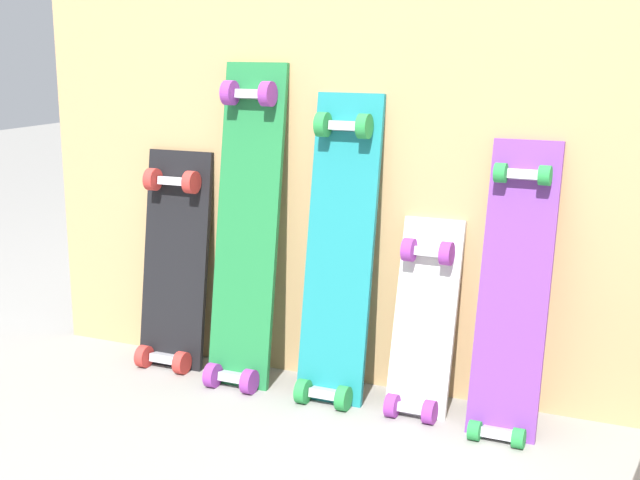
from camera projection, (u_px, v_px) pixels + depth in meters
name	position (u px, v px, depth m)	size (l,w,h in m)	color
ground_plane	(330.00, 384.00, 2.52)	(12.00, 12.00, 0.00)	gray
plywood_wall_panel	(341.00, 123.00, 2.42)	(1.90, 0.04, 1.47)	tan
skateboard_black	(174.00, 270.00, 2.63)	(0.21, 0.18, 0.70)	black
skateboard_green	(246.00, 237.00, 2.48)	(0.19, 0.23, 0.96)	#1E7238
skateboard_teal	(338.00, 261.00, 2.37)	(0.19, 0.23, 0.89)	#197A7F
skateboard_white	(423.00, 330.00, 2.32)	(0.16, 0.21, 0.57)	silver
skateboard_purple	(512.00, 304.00, 2.18)	(0.17, 0.25, 0.80)	#6B338C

